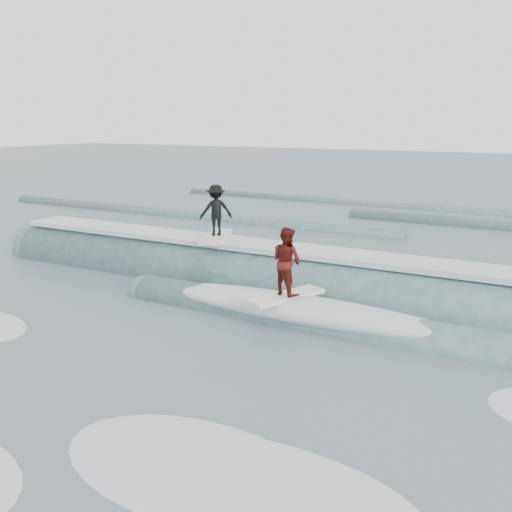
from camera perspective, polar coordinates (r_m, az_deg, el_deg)
The scene contains 6 objects.
ground at distance 11.60m, azimuth -11.03°, elevation -9.88°, with size 160.00×160.00×0.00m, color #415460.
breaking_wave at distance 15.57m, azimuth 2.05°, elevation -3.37°, with size 20.36×3.91×2.27m.
surfer_black at distance 16.44m, azimuth -4.03°, elevation 4.27°, with size 1.20×2.07×1.56m.
surfer_red at distance 13.09m, azimuth 3.07°, elevation -0.98°, with size 1.28×2.06×1.68m.
whitewater at distance 10.18m, azimuth -16.12°, elevation -13.63°, with size 17.02×7.74×0.10m.
far_swells at distance 27.09m, azimuth 13.31°, elevation 3.41°, with size 40.38×8.65×0.80m.
Camera 1 is at (6.96, -8.10, 4.54)m, focal length 40.00 mm.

